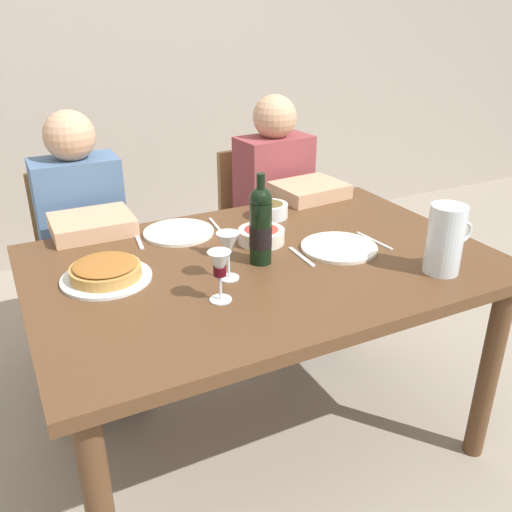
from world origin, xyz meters
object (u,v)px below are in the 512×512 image
object	(u,v)px
diner_left	(90,251)
salad_bowl	(261,234)
dinner_plate_left_setting	(339,247)
chair_right	(261,224)
wine_bottle	(261,226)
wine_glass_left_diner	(220,267)
wine_glass_right_diner	(228,246)
diner_right	(287,216)
chair_left	(83,256)
olive_bowl	(270,209)
dinner_plate_right_setting	(179,232)
baked_tart	(106,271)
dining_table	(264,284)
water_pitcher	(445,243)

from	to	relation	value
diner_left	salad_bowl	bearing A→B (deg)	134.42
dinner_plate_left_setting	chair_right	world-z (taller)	chair_right
wine_bottle	wine_glass_left_diner	size ratio (longest dim) A/B	1.97
wine_glass_right_diner	diner_right	distance (m)	0.98
dinner_plate_left_setting	chair_left	world-z (taller)	chair_left
olive_bowl	chair_left	bearing A→B (deg)	139.45
dinner_plate_left_setting	dinner_plate_right_setting	bearing A→B (deg)	139.65
wine_bottle	baked_tart	bearing A→B (deg)	168.12
diner_right	chair_right	bearing A→B (deg)	-90.86
olive_bowl	wine_glass_left_diner	distance (m)	0.69
olive_bowl	wine_glass_right_diner	bearing A→B (deg)	-131.53
dining_table	olive_bowl	distance (m)	0.41
chair_left	diner_right	bearing A→B (deg)	165.27
dinner_plate_left_setting	chair_right	size ratio (longest dim) A/B	0.30
dinner_plate_left_setting	diner_right	world-z (taller)	diner_right
dining_table	baked_tart	bearing A→B (deg)	170.11
wine_bottle	water_pitcher	size ratio (longest dim) A/B	1.36
chair_left	diner_left	bearing A→B (deg)	90.11
salad_bowl	dining_table	bearing A→B (deg)	-114.03
wine_glass_right_diner	chair_right	size ratio (longest dim) A/B	0.17
dining_table	chair_right	world-z (taller)	chair_right
wine_bottle	wine_glass_right_diner	size ratio (longest dim) A/B	1.98
dining_table	wine_bottle	bearing A→B (deg)	-143.35
olive_bowl	chair_left	world-z (taller)	chair_left
dinner_plate_right_setting	baked_tart	bearing A→B (deg)	-142.09
wine_glass_left_diner	wine_glass_right_diner	bearing A→B (deg)	56.04
water_pitcher	diner_right	size ratio (longest dim) A/B	0.19
water_pitcher	wine_glass_right_diner	xyz separation A→B (m)	(-0.62, 0.26, 0.01)
olive_bowl	wine_bottle	bearing A→B (deg)	-122.53
dining_table	wine_bottle	world-z (taller)	wine_bottle
salad_bowl	chair_left	xyz separation A→B (m)	(-0.51, 0.77, -0.29)
baked_tart	diner_left	bearing A→B (deg)	85.52
baked_tart	dinner_plate_left_setting	world-z (taller)	baked_tart
olive_bowl	dinner_plate_left_setting	world-z (taller)	olive_bowl
olive_bowl	dinner_plate_left_setting	distance (m)	0.39
salad_bowl	chair_right	size ratio (longest dim) A/B	0.19
salad_bowl	dinner_plate_left_setting	size ratio (longest dim) A/B	0.62
chair_right	diner_right	world-z (taller)	diner_right
dining_table	salad_bowl	distance (m)	0.19
dinner_plate_right_setting	chair_right	bearing A→B (deg)	41.42
wine_bottle	water_pitcher	bearing A→B (deg)	-33.68
wine_bottle	wine_glass_left_diner	world-z (taller)	wine_bottle
diner_right	chair_left	bearing A→B (deg)	-20.44
salad_bowl	chair_left	bearing A→B (deg)	123.43
diner_right	dinner_plate_right_setting	bearing A→B (deg)	20.96
diner_left	dinner_plate_left_setting	bearing A→B (deg)	136.35
baked_tart	chair_right	size ratio (longest dim) A/B	0.32
wine_glass_left_diner	diner_right	world-z (taller)	diner_right
diner_left	chair_left	bearing A→B (deg)	-89.89
wine_bottle	dinner_plate_left_setting	bearing A→B (deg)	-5.79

